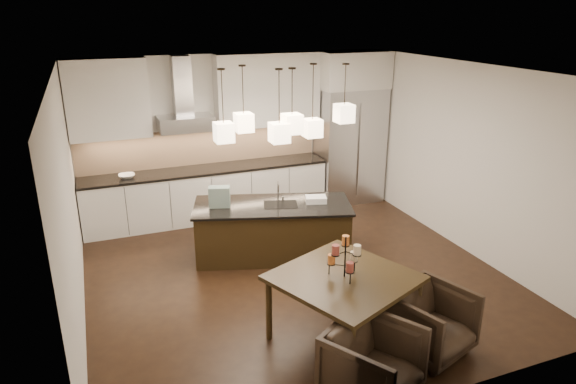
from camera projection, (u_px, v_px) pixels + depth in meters
name	position (u px, v px, depth m)	size (l,w,h in m)	color
floor	(293.00, 274.00, 7.22)	(5.50, 5.50, 0.02)	black
ceiling	(294.00, 70.00, 6.27)	(5.50, 5.50, 0.02)	white
wall_back	(236.00, 134.00, 9.16)	(5.50, 0.02, 2.80)	silver
wall_front	(416.00, 274.00, 4.33)	(5.50, 0.02, 2.80)	silver
wall_left	(67.00, 207.00, 5.79)	(0.02, 5.50, 2.80)	silver
wall_right	(464.00, 158.00, 7.69)	(0.02, 5.50, 2.80)	silver
refrigerator	(349.00, 146.00, 9.66)	(1.20, 0.72, 2.15)	#B7B7BA
fridge_panel	(352.00, 70.00, 9.19)	(1.26, 0.72, 0.65)	silver
lower_cabinets	(208.00, 194.00, 8.98)	(4.21, 0.62, 0.88)	silver
countertop	(207.00, 169.00, 8.83)	(4.21, 0.66, 0.04)	black
backsplash	(202.00, 146.00, 8.98)	(4.21, 0.02, 0.63)	tan
upper_cab_left	(107.00, 99.00, 8.01)	(1.25, 0.35, 1.25)	silver
upper_cab_right	(268.00, 90.00, 8.92)	(1.86, 0.35, 1.25)	silver
hood_canopy	(186.00, 123.00, 8.49)	(0.90, 0.52, 0.24)	#B7B7BA
hood_chimney	(182.00, 86.00, 8.38)	(0.30, 0.28, 0.96)	#B7B7BA
fruit_bowl	(127.00, 176.00, 8.31)	(0.26, 0.26, 0.06)	silver
island_body	(273.00, 231.00, 7.63)	(2.21, 0.88, 0.78)	black
island_top	(272.00, 206.00, 7.49)	(2.28, 0.96, 0.04)	black
faucet	(278.00, 192.00, 7.52)	(0.09, 0.21, 0.34)	silver
tote_bag	(219.00, 197.00, 7.36)	(0.30, 0.16, 0.30)	#1B4834
food_container	(316.00, 199.00, 7.57)	(0.30, 0.21, 0.09)	silver
dining_table	(343.00, 308.00, 5.67)	(1.32, 1.32, 0.79)	black
candelabra	(345.00, 257.00, 5.45)	(0.38, 0.38, 0.46)	black
candle_a	(354.00, 256.00, 5.57)	(0.08, 0.08, 0.11)	beige
candle_b	(331.00, 259.00, 5.50)	(0.08, 0.08, 0.11)	orange
candle_c	(350.00, 267.00, 5.33)	(0.08, 0.08, 0.11)	#943B30
candle_d	(346.00, 240.00, 5.55)	(0.08, 0.08, 0.11)	orange
candle_e	(336.00, 250.00, 5.33)	(0.08, 0.08, 0.11)	#943B30
candle_f	(357.00, 250.00, 5.33)	(0.08, 0.08, 0.11)	beige
armchair_left	(373.00, 364.00, 4.81)	(0.79, 0.81, 0.74)	black
armchair_right	(431.00, 322.00, 5.48)	(0.77, 0.79, 0.72)	black
pendant_a	(224.00, 132.00, 6.76)	(0.24, 0.24, 0.26)	beige
pendant_b	(244.00, 122.00, 7.15)	(0.24, 0.24, 0.26)	beige
pendant_c	(292.00, 124.00, 6.82)	(0.24, 0.24, 0.26)	beige
pendant_d	(312.00, 128.00, 7.40)	(0.24, 0.24, 0.26)	beige
pendant_e	(344.00, 113.00, 7.32)	(0.24, 0.24, 0.26)	beige
pendant_f	(279.00, 133.00, 6.77)	(0.24, 0.24, 0.26)	beige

